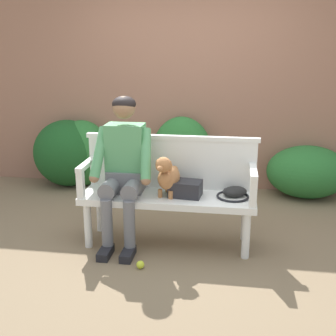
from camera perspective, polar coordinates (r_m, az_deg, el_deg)
name	(u,v)px	position (r m, az deg, el deg)	size (l,w,h in m)	color
ground_plane	(168,243)	(4.10, 0.00, -9.78)	(40.00, 40.00, 0.00)	#7A664C
brick_garden_fence	(190,93)	(5.57, 2.91, 9.85)	(8.00, 0.30, 2.37)	#936651
hedge_bush_far_right	(182,154)	(5.38, 1.81, 1.85)	(0.75, 0.45, 0.93)	#286B2D
hedge_bush_far_left	(307,172)	(5.42, 17.81, -0.49)	(0.96, 0.69, 0.63)	#286B2D
hedge_bush_mid_left	(68,153)	(5.72, -12.97, 1.91)	(0.88, 0.75, 0.86)	#194C1E
hedge_bush_mid_right	(83,153)	(5.69, -11.14, 1.93)	(0.72, 0.61, 0.85)	#286B2D
garden_bench	(168,202)	(3.94, 0.00, -4.42)	(1.56, 0.48, 0.48)	white
bench_backrest	(171,161)	(4.04, 0.45, 0.88)	(1.60, 0.06, 0.50)	white
bench_armrest_left_end	(85,173)	(3.95, -10.89, -0.59)	(0.06, 0.48, 0.28)	white
bench_armrest_right_end	(253,180)	(3.74, 11.12, -1.57)	(0.06, 0.48, 0.28)	white
person_seated	(124,164)	(3.90, -5.83, 0.46)	(0.56, 0.64, 1.35)	black
dog_on_bench	(168,176)	(3.82, -0.06, -1.02)	(0.24, 0.38, 0.38)	#AD7042
tennis_racket	(232,195)	(3.92, 8.35, -3.55)	(0.37, 0.58, 0.03)	black
baseball_glove	(235,192)	(3.91, 8.74, -3.07)	(0.22, 0.17, 0.09)	black
sports_bag	(185,189)	(3.87, 2.29, -2.71)	(0.28, 0.20, 0.14)	#232328
tennis_ball	(140,265)	(3.67, -3.65, -12.53)	(0.07, 0.07, 0.07)	#CCDB33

